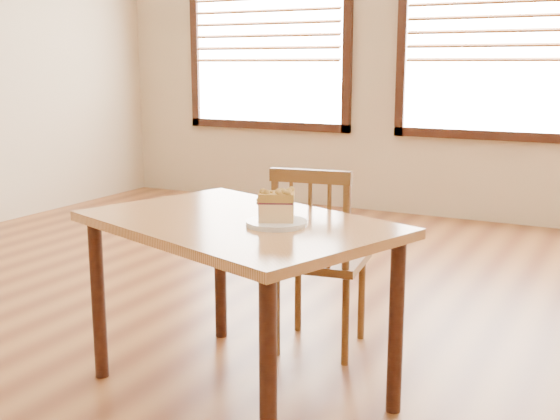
% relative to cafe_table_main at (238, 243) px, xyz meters
% --- Properties ---
extents(ground, '(8.00, 8.00, 0.00)m').
position_rel_cafe_table_main_xyz_m(ground, '(-0.03, -0.18, -0.65)').
color(ground, brown).
extents(window_left, '(1.76, 0.10, 1.96)m').
position_rel_cafe_table_main_xyz_m(window_left, '(-1.93, 3.79, 1.16)').
color(window_left, white).
rests_on(window_left, room_shell).
extents(window_right, '(1.76, 0.10, 1.96)m').
position_rel_cafe_table_main_xyz_m(window_right, '(0.27, 3.79, 1.16)').
color(window_right, white).
rests_on(window_right, room_shell).
extents(cafe_table_main, '(1.43, 1.17, 0.75)m').
position_rel_cafe_table_main_xyz_m(cafe_table_main, '(0.00, 0.00, 0.00)').
color(cafe_table_main, tan).
rests_on(cafe_table_main, ground).
extents(cafe_chair_main, '(0.47, 0.47, 0.91)m').
position_rel_cafe_table_main_xyz_m(cafe_chair_main, '(0.10, 0.57, -0.19)').
color(cafe_chair_main, brown).
rests_on(cafe_chair_main, ground).
extents(plate, '(0.24, 0.24, 0.02)m').
position_rel_cafe_table_main_xyz_m(plate, '(0.19, -0.02, 0.10)').
color(plate, white).
rests_on(plate, cafe_table_main).
extents(cake_slice, '(0.17, 0.15, 0.13)m').
position_rel_cafe_table_main_xyz_m(cake_slice, '(0.19, -0.02, 0.18)').
color(cake_slice, '#FFD890').
rests_on(cake_slice, plate).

